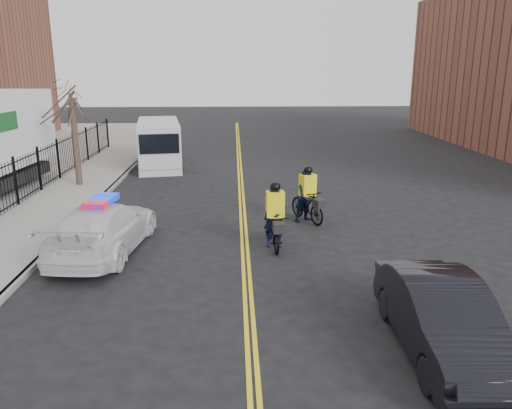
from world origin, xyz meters
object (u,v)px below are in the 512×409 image
(cargo_van, at_px, (159,145))
(cyclist_near, at_px, (275,225))
(police_cruiser, at_px, (103,228))
(cyclist_far, at_px, (307,200))
(dark_sedan, at_px, (443,318))

(cargo_van, height_order, cyclist_near, cargo_van)
(police_cruiser, bearing_deg, cargo_van, -82.74)
(police_cruiser, bearing_deg, cyclist_near, -171.27)
(cyclist_near, xyz_separation_m, cyclist_far, (1.40, 2.64, 0.09))
(police_cruiser, height_order, dark_sedan, police_cruiser)
(cyclist_far, bearing_deg, cyclist_near, -143.36)
(dark_sedan, xyz_separation_m, cyclist_far, (-1.39, 8.81, 0.07))
(cargo_van, height_order, cyclist_far, cargo_van)
(dark_sedan, distance_m, cyclist_near, 6.77)
(cargo_van, bearing_deg, cyclist_near, -76.45)
(police_cruiser, xyz_separation_m, dark_sedan, (8.03, -5.95, -0.03))
(dark_sedan, bearing_deg, police_cruiser, 144.66)
(police_cruiser, height_order, cyclist_far, cyclist_far)
(police_cruiser, xyz_separation_m, cargo_van, (-0.24, 13.66, 0.47))
(police_cruiser, relative_size, cyclist_far, 2.63)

